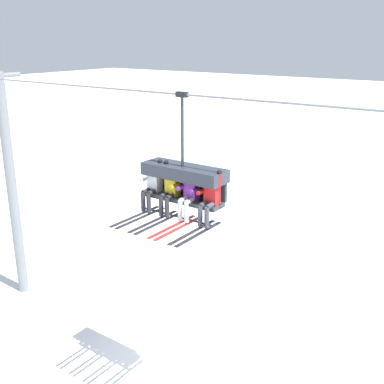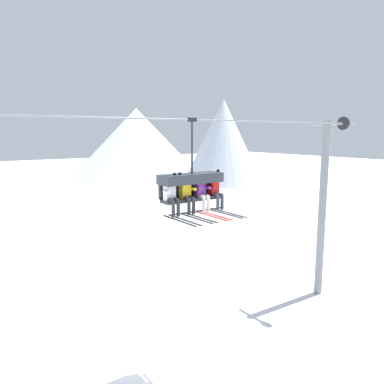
% 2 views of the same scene
% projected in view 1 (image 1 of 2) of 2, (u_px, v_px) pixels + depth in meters
% --- Properties ---
extents(ground_plane, '(200.00, 200.00, 0.00)m').
position_uv_depth(ground_plane, '(158.00, 353.00, 14.58)').
color(ground_plane, white).
extents(lift_tower_near, '(0.36, 1.88, 8.20)m').
position_uv_depth(lift_tower_near, '(11.00, 182.00, 16.87)').
color(lift_tower_near, slate).
rests_on(lift_tower_near, ground_plane).
extents(lift_cable, '(18.02, 0.05, 0.05)m').
position_uv_depth(lift_cable, '(178.00, 94.00, 10.71)').
color(lift_cable, slate).
extents(chairlift_chair, '(2.11, 0.74, 2.86)m').
position_uv_depth(chairlift_chair, '(184.00, 177.00, 11.30)').
color(chairlift_chair, '#33383D').
extents(skier_white, '(0.48, 1.70, 1.34)m').
position_uv_depth(skier_white, '(151.00, 185.00, 11.69)').
color(skier_white, silver).
extents(skier_yellow, '(0.48, 1.70, 1.34)m').
position_uv_depth(skier_yellow, '(169.00, 189.00, 11.38)').
color(skier_yellow, yellow).
extents(skier_purple, '(0.46, 1.70, 1.23)m').
position_uv_depth(skier_purple, '(189.00, 194.00, 11.07)').
color(skier_purple, purple).
extents(skier_red, '(0.48, 1.70, 1.34)m').
position_uv_depth(skier_red, '(209.00, 198.00, 10.75)').
color(skier_red, red).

